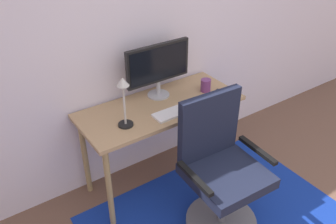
{
  "coord_description": "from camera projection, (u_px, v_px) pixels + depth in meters",
  "views": [
    {
      "loc": [
        -1.39,
        -0.16,
        2.2
      ],
      "look_at": [
        -0.19,
        1.6,
        0.86
      ],
      "focal_mm": 38.08,
      "sensor_mm": 36.0,
      "label": 1
    }
  ],
  "objects": [
    {
      "name": "area_rug",
      "position": [
        212.0,
        215.0,
        2.83
      ],
      "size": [
        1.89,
        1.22,
        0.01
      ],
      "primitive_type": "cube",
      "color": "navy",
      "rests_on": "ground"
    },
    {
      "name": "desk",
      "position": [
        161.0,
        115.0,
        2.84
      ],
      "size": [
        1.31,
        0.56,
        0.76
      ],
      "color": "tan",
      "rests_on": "ground"
    },
    {
      "name": "keyboard",
      "position": [
        179.0,
        110.0,
        2.71
      ],
      "size": [
        0.43,
        0.13,
        0.02
      ],
      "primitive_type": "cube",
      "color": "white",
      "rests_on": "desk"
    },
    {
      "name": "coffee_cup",
      "position": [
        206.0,
        85.0,
        2.96
      ],
      "size": [
        0.09,
        0.09,
        0.11
      ],
      "primitive_type": "cylinder",
      "color": "#713572",
      "rests_on": "desk"
    },
    {
      "name": "wall_back",
      "position": [
        145.0,
        24.0,
        2.79
      ],
      "size": [
        6.0,
        0.1,
        2.6
      ],
      "primitive_type": "cube",
      "color": "white",
      "rests_on": "ground"
    },
    {
      "name": "office_chair",
      "position": [
        220.0,
        176.0,
        2.57
      ],
      "size": [
        0.61,
        0.54,
        1.04
      ],
      "rotation": [
        0.0,
        0.0,
        -0.04
      ],
      "color": "slate",
      "rests_on": "ground"
    },
    {
      "name": "desk_lamp",
      "position": [
        124.0,
        95.0,
        2.42
      ],
      "size": [
        0.11,
        0.11,
        0.38
      ],
      "color": "black",
      "rests_on": "desk"
    },
    {
      "name": "computer_mouse",
      "position": [
        212.0,
        100.0,
        2.83
      ],
      "size": [
        0.06,
        0.1,
        0.03
      ],
      "primitive_type": "ellipsoid",
      "color": "white",
      "rests_on": "desk"
    },
    {
      "name": "cell_phone",
      "position": [
        223.0,
        93.0,
        2.95
      ],
      "size": [
        0.11,
        0.16,
        0.01
      ],
      "primitive_type": "cube",
      "rotation": [
        0.0,
        0.0,
        0.36
      ],
      "color": "black",
      "rests_on": "desk"
    },
    {
      "name": "monitor",
      "position": [
        158.0,
        66.0,
        2.78
      ],
      "size": [
        0.56,
        0.18,
        0.44
      ],
      "color": "#B2B2B7",
      "rests_on": "desk"
    }
  ]
}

